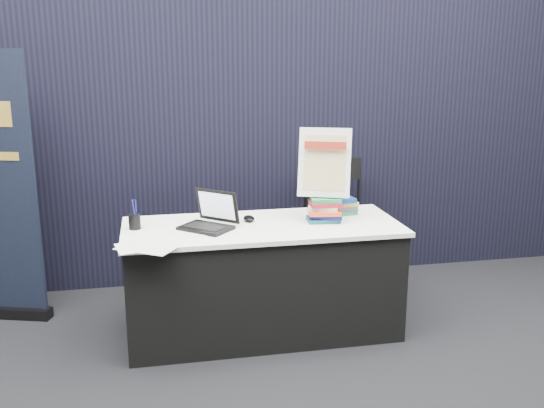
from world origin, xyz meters
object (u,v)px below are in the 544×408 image
(book_stack_tall, at_px, (325,209))
(book_stack_short, at_px, (340,206))
(info_sign, at_px, (325,163))
(laptop, at_px, (205,219))
(stacking_chair, at_px, (339,220))
(display_table, at_px, (262,278))

(book_stack_tall, bearing_deg, book_stack_short, 46.18)
(info_sign, bearing_deg, laptop, -156.91)
(book_stack_tall, bearing_deg, stacking_chair, 64.30)
(display_table, xyz_separation_m, laptop, (-0.37, -0.00, 0.43))
(display_table, height_order, book_stack_short, book_stack_short)
(book_stack_tall, bearing_deg, laptop, 179.83)
(book_stack_short, bearing_deg, info_sign, -139.51)
(display_table, relative_size, book_stack_short, 8.40)
(info_sign, bearing_deg, stacking_chair, 84.20)
(book_stack_short, bearing_deg, book_stack_tall, -133.82)
(display_table, relative_size, book_stack_tall, 8.04)
(laptop, xyz_separation_m, book_stack_tall, (0.79, -0.00, 0.03))
(book_stack_tall, xyz_separation_m, stacking_chair, (0.30, 0.62, -0.26))
(display_table, xyz_separation_m, info_sign, (0.42, 0.02, 0.76))
(book_stack_tall, relative_size, book_stack_short, 1.04)
(info_sign, bearing_deg, book_stack_tall, -68.95)
(book_stack_tall, relative_size, info_sign, 0.48)
(book_stack_short, relative_size, stacking_chair, 0.21)
(book_stack_short, xyz_separation_m, info_sign, (-0.16, -0.14, 0.33))
(display_table, relative_size, laptop, 4.33)
(book_stack_tall, xyz_separation_m, info_sign, (0.00, 0.03, 0.30))
(display_table, bearing_deg, book_stack_tall, -0.86)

